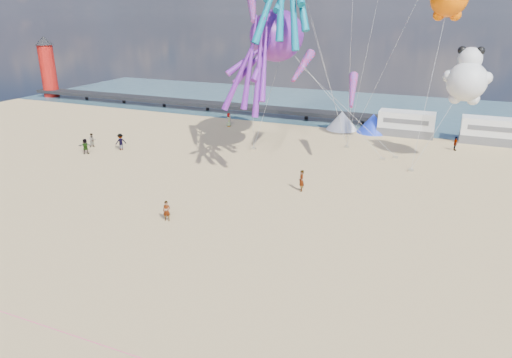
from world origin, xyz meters
name	(u,v)px	position (x,y,z in m)	size (l,w,h in m)	color
ground	(210,301)	(0.00, 0.00, 0.00)	(120.00, 120.00, 0.00)	tan
water	(375,109)	(0.00, 55.00, 0.02)	(120.00, 120.00, 0.00)	#345664
pier	(185,102)	(-28.00, 44.00, 1.00)	(60.00, 3.00, 0.50)	black
lighthouse	(48,71)	(-56.00, 44.00, 4.50)	(2.60, 2.60, 9.00)	#A5140F
motorhome_0	(406,124)	(6.00, 40.00, 1.50)	(6.60, 2.50, 3.00)	silver
motorhome_1	(491,131)	(15.50, 40.00, 1.50)	(6.60, 2.50, 3.00)	silver
tent_white	(342,120)	(-2.00, 40.00, 1.20)	(4.00, 4.00, 2.40)	white
tent_blue	(373,123)	(2.00, 40.00, 1.20)	(4.00, 4.00, 2.40)	#1933CC
standing_person	(167,211)	(-7.61, 7.58, 0.77)	(0.56, 0.37, 1.55)	tan
beachgoer_0	(229,120)	(-16.33, 35.79, 0.90)	(0.65, 0.43, 1.79)	#7F6659
beachgoer_1	(92,140)	(-26.15, 20.78, 0.81)	(0.79, 0.52, 1.62)	#7F6659
beachgoer_2	(121,142)	(-22.50, 21.16, 0.93)	(0.91, 0.71, 1.87)	#7F6659
beachgoer_3	(455,144)	(11.77, 35.34, 0.78)	(1.01, 0.58, 1.56)	#7F6659
beachgoer_4	(85,146)	(-25.09, 18.51, 0.84)	(0.99, 0.41, 1.68)	#7F6659
beachgoer_5	(301,181)	(-0.30, 17.10, 0.94)	(1.73, 0.55, 1.87)	#7F6659
sandbag_a	(253,149)	(-8.97, 26.99, 0.11)	(0.50, 0.35, 0.22)	gray
sandbag_b	(383,159)	(4.90, 28.68, 0.11)	(0.50, 0.35, 0.22)	gray
sandbag_c	(411,170)	(7.96, 26.14, 0.11)	(0.50, 0.35, 0.22)	gray
sandbag_d	(396,157)	(6.08, 29.88, 0.11)	(0.50, 0.35, 0.22)	gray
sandbag_e	(347,147)	(0.51, 31.71, 0.11)	(0.50, 0.35, 0.22)	gray
kite_octopus_purple	(277,36)	(-5.26, 24.05, 12.38)	(4.23, 9.86, 11.27)	#691E92
kite_panda	(467,81)	(11.73, 29.69, 8.32)	(4.48, 4.21, 6.32)	silver
windsock_left	(252,4)	(-7.23, 22.64, 15.11)	(1.10, 7.87, 7.87)	red
windsock_mid	(302,67)	(-3.62, 26.96, 9.30)	(1.00, 5.27, 5.27)	red
windsock_right	(352,90)	(1.65, 26.69, 7.29)	(0.90, 4.97, 4.97)	red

